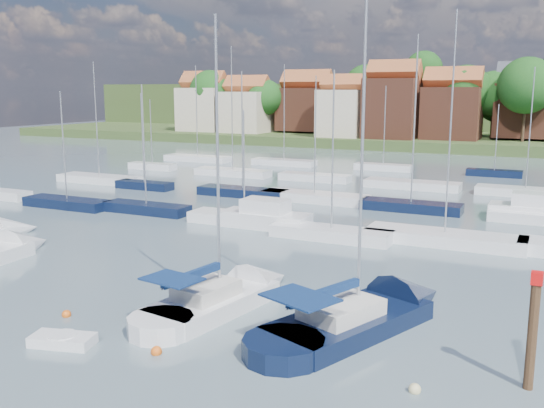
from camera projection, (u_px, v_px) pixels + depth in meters
The scene contains 11 objects.
ground at pixel (396, 193), 62.74m from camera, with size 260.00×260.00×0.00m, color #485A62.
sailboat_centre at pixel (230, 297), 30.31m from camera, with size 4.77×11.46×15.14m.
sailboat_navy at pixel (373, 315), 27.94m from camera, with size 7.84×13.11×17.63m.
tender at pixel (63, 340), 25.40m from camera, with size 2.85×1.84×0.57m.
timber_piling at pixel (530, 355), 21.50m from camera, with size 0.40×0.40×6.61m.
buoy_c at pixel (67, 316), 28.65m from camera, with size 0.44×0.44×0.44m, color #D85914.
buoy_d at pixel (157, 354), 24.59m from camera, with size 0.47×0.47×0.47m, color #D85914.
buoy_e at pixel (360, 300), 30.87m from camera, with size 0.46×0.46×0.46m, color #D85914.
buoy_f at pixel (415, 392), 21.49m from camera, with size 0.45×0.45×0.45m, color beige.
marina_field at pixel (403, 198), 57.55m from camera, with size 79.62×41.41×15.93m.
far_shore_town at pixel (503, 115), 143.15m from camera, with size 212.46×90.00×22.27m.
Camera 1 is at (14.97, -21.38, 10.56)m, focal length 40.00 mm.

